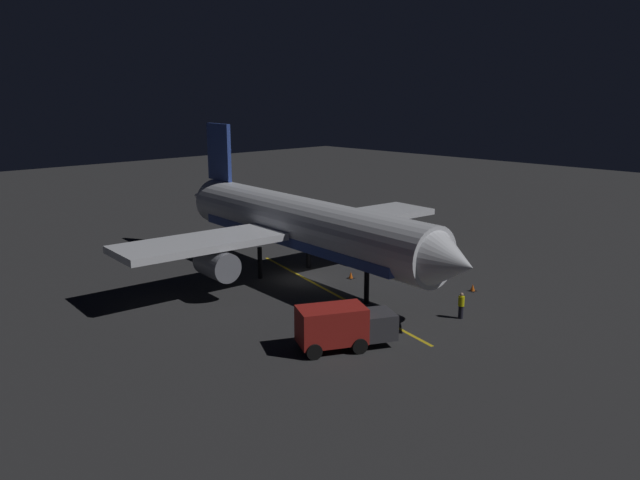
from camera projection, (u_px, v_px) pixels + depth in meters
name	position (u px, v px, depth m)	size (l,w,h in m)	color
ground_plane	(302.00, 280.00, 48.63)	(180.00, 180.00, 0.20)	#2B2B2C
apron_guide_stripe	(332.00, 293.00, 45.30)	(0.24, 22.78, 0.01)	gold
airliner	(298.00, 224.00, 48.04)	(28.47, 33.92, 11.57)	white
baggage_truck	(341.00, 327.00, 35.14)	(5.92, 4.38, 2.52)	maroon
catering_truck	(369.00, 240.00, 55.88)	(2.38, 6.40, 2.63)	silver
ground_crew_worker	(461.00, 305.00, 39.93)	(0.40, 0.40, 1.74)	black
traffic_cone_near_left	(351.00, 275.00, 48.75)	(0.50, 0.50, 0.55)	#EA590F
traffic_cone_near_right	(473.00, 288.00, 45.61)	(0.50, 0.50, 0.55)	#EA590F
traffic_cone_under_wing	(412.00, 273.00, 49.27)	(0.50, 0.50, 0.55)	#EA590F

